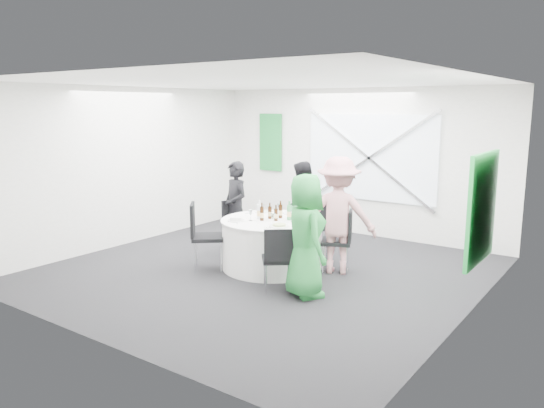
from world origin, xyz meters
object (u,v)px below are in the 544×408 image
Objects in this scene: person_woman_pink at (338,215)px; chair_front_right at (278,255)px; chair_back at (316,221)px; person_woman_green at (305,236)px; clear_water_bottle at (259,212)px; banquet_table at (272,244)px; person_man_back_left at (235,207)px; green_water_bottle at (289,213)px; person_man_back at (301,205)px; chair_back_left at (235,222)px; chair_back_right at (342,236)px; chair_front_left at (201,231)px.

chair_front_right is at bearing 56.86° from person_woman_pink.
person_woman_green is (0.89, -1.77, 0.23)m from chair_back.
banquet_table is at bearing 26.26° from clear_water_bottle.
person_man_back_left reaches higher than green_water_bottle.
banquet_table is 1.32m from person_man_back.
green_water_bottle is at bearing 12.03° from person_man_back.
chair_back_right is at bearing -67.92° from chair_back_left.
person_woman_pink reaches higher than chair_front_left.
person_man_back reaches higher than green_water_bottle.
person_woman_pink is at bearing 23.08° from banquet_table.
chair_back is at bearing 93.77° from green_water_bottle.
chair_back_left is 0.94× the size of chair_back_right.
person_man_back is (0.79, 0.84, -0.01)m from person_man_back_left.
person_woman_green is 1.20m from green_water_bottle.
clear_water_bottle is at bearing -86.97° from chair_front_left.
person_woman_green is at bearing 21.85° from person_man_back.
person_man_back_left is at bearing 168.20° from green_water_bottle.
banquet_table is at bearing -90.00° from chair_back_left.
green_water_bottle is (-0.47, 0.98, 0.35)m from chair_front_right.
banquet_table is 0.97× the size of person_woman_green.
person_man_back_left is at bearing -143.04° from chair_back.
person_man_back_left is at bearing 150.93° from clear_water_bottle.
chair_front_left reaches higher than chair_back_right.
chair_back_right is at bearing 24.94° from banquet_table.
person_woman_green reaches higher than chair_back.
clear_water_bottle reaches higher than chair_back_right.
green_water_bottle reaches higher than chair_front_left.
person_man_back is at bearing -22.06° from chair_back_left.
chair_back_right is 0.54× the size of person_woman_pink.
person_woman_pink reaches higher than person_woman_green.
person_man_back is at bearing 113.84° from green_water_bottle.
green_water_bottle is at bearing -81.01° from chair_back_left.
person_man_back_left reaches higher than chair_front_left.
chair_back_left is 0.51× the size of person_woman_pink.
chair_front_left is (0.21, -1.06, 0.09)m from chair_back_left.
chair_back is 1.10× the size of chair_front_right.
chair_back_right is 1.06× the size of chair_front_right.
person_woman_pink is at bearing 42.72° from person_man_back.
chair_front_right is (0.53, -1.88, -0.06)m from chair_back.
person_man_back_left reaches higher than chair_front_right.
person_woman_green is 5.61× the size of green_water_bottle.
chair_front_right reaches higher than banquet_table.
chair_back reaches higher than chair_front_right.
chair_back_left is at bearing 160.07° from banquet_table.
chair_back_left is 3.04× the size of clear_water_bottle.
banquet_table is at bearing 0.00° from person_man_back.
chair_back_right is 2.02m from person_man_back_left.
chair_back is 1.04× the size of chair_back_right.
person_man_back reaches higher than chair_front_right.
person_woman_pink reaches higher than green_water_bottle.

